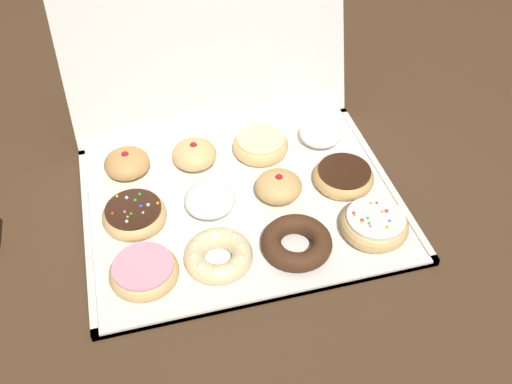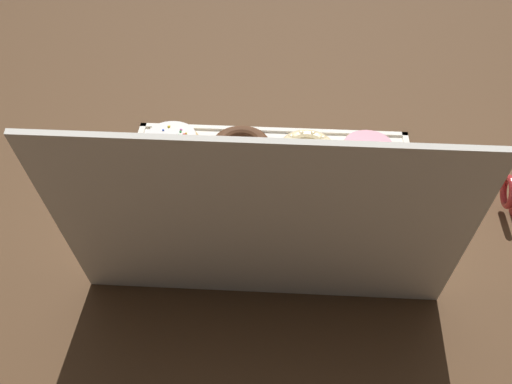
{
  "view_description": "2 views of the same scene",
  "coord_description": "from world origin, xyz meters",
  "px_view_note": "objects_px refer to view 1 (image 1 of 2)",
  "views": [
    {
      "loc": [
        -0.16,
        -0.71,
        0.74
      ],
      "look_at": [
        0.02,
        -0.02,
        0.05
      ],
      "focal_mm": 40.46,
      "sensor_mm": 36.0,
      "label": 1
    },
    {
      "loc": [
        -0.03,
        0.92,
        0.82
      ],
      "look_at": [
        0.02,
        0.01,
        0.03
      ],
      "focal_mm": 46.86,
      "sensor_mm": 36.0,
      "label": 2
    }
  ],
  "objects_px": {
    "donut_box": "(242,204)",
    "sprinkle_donut_3": "(375,224)",
    "jelly_filled_donut_9": "(194,154)",
    "powdered_filled_donut_11": "(321,133)",
    "powdered_filled_donut_5": "(210,200)",
    "cruller_donut_1": "(218,255)",
    "chocolate_frosted_donut_7": "(343,176)",
    "pink_frosted_donut_0": "(144,272)",
    "jelly_filled_donut_8": "(127,163)",
    "chocolate_cake_ring_donut_2": "(297,243)",
    "jelly_filled_donut_6": "(279,188)",
    "sprinkle_donut_4": "(134,213)",
    "glazed_ring_donut_10": "(261,145)"
  },
  "relations": [
    {
      "from": "powdered_filled_donut_5",
      "to": "jelly_filled_donut_8",
      "type": "distance_m",
      "value": 0.19
    },
    {
      "from": "donut_box",
      "to": "sprinkle_donut_3",
      "type": "height_order",
      "value": "sprinkle_donut_3"
    },
    {
      "from": "sprinkle_donut_3",
      "to": "jelly_filled_donut_9",
      "type": "relative_size",
      "value": 1.36
    },
    {
      "from": "chocolate_cake_ring_donut_2",
      "to": "chocolate_frosted_donut_7",
      "type": "bearing_deg",
      "value": 44.78
    },
    {
      "from": "sprinkle_donut_4",
      "to": "jelly_filled_donut_6",
      "type": "xyz_separation_m",
      "value": [
        0.26,
        -0.01,
        0.0
      ]
    },
    {
      "from": "pink_frosted_donut_0",
      "to": "powdered_filled_donut_5",
      "type": "bearing_deg",
      "value": 44.0
    },
    {
      "from": "pink_frosted_donut_0",
      "to": "jelly_filled_donut_8",
      "type": "bearing_deg",
      "value": 90.14
    },
    {
      "from": "jelly_filled_donut_6",
      "to": "powdered_filled_donut_11",
      "type": "xyz_separation_m",
      "value": [
        0.12,
        0.13,
        -0.0
      ]
    },
    {
      "from": "powdered_filled_donut_5",
      "to": "glazed_ring_donut_10",
      "type": "distance_m",
      "value": 0.18
    },
    {
      "from": "sprinkle_donut_4",
      "to": "donut_box",
      "type": "bearing_deg",
      "value": -1.1
    },
    {
      "from": "pink_frosted_donut_0",
      "to": "chocolate_frosted_donut_7",
      "type": "height_order",
      "value": "same"
    },
    {
      "from": "donut_box",
      "to": "jelly_filled_donut_9",
      "type": "xyz_separation_m",
      "value": [
        -0.06,
        0.12,
        0.03
      ]
    },
    {
      "from": "pink_frosted_donut_0",
      "to": "sprinkle_donut_3",
      "type": "xyz_separation_m",
      "value": [
        0.39,
        -0.0,
        0.0
      ]
    },
    {
      "from": "pink_frosted_donut_0",
      "to": "jelly_filled_donut_8",
      "type": "relative_size",
      "value": 1.3
    },
    {
      "from": "sprinkle_donut_4",
      "to": "chocolate_frosted_donut_7",
      "type": "bearing_deg",
      "value": -0.34
    },
    {
      "from": "pink_frosted_donut_0",
      "to": "jelly_filled_donut_9",
      "type": "distance_m",
      "value": 0.28
    },
    {
      "from": "jelly_filled_donut_9",
      "to": "powdered_filled_donut_11",
      "type": "relative_size",
      "value": 1.0
    },
    {
      "from": "chocolate_frosted_donut_7",
      "to": "glazed_ring_donut_10",
      "type": "distance_m",
      "value": 0.18
    },
    {
      "from": "sprinkle_donut_4",
      "to": "powdered_filled_donut_11",
      "type": "height_order",
      "value": "same"
    },
    {
      "from": "powdered_filled_donut_5",
      "to": "pink_frosted_donut_0",
      "type": "bearing_deg",
      "value": -136.0
    },
    {
      "from": "donut_box",
      "to": "cruller_donut_1",
      "type": "relative_size",
      "value": 4.95
    },
    {
      "from": "donut_box",
      "to": "sprinkle_donut_3",
      "type": "relative_size",
      "value": 4.83
    },
    {
      "from": "jelly_filled_donut_6",
      "to": "jelly_filled_donut_8",
      "type": "distance_m",
      "value": 0.29
    },
    {
      "from": "jelly_filled_donut_6",
      "to": "powdered_filled_donut_11",
      "type": "height_order",
      "value": "jelly_filled_donut_6"
    },
    {
      "from": "chocolate_frosted_donut_7",
      "to": "jelly_filled_donut_8",
      "type": "xyz_separation_m",
      "value": [
        -0.38,
        0.13,
        0.0
      ]
    },
    {
      "from": "pink_frosted_donut_0",
      "to": "jelly_filled_donut_6",
      "type": "bearing_deg",
      "value": 25.67
    },
    {
      "from": "jelly_filled_donut_8",
      "to": "cruller_donut_1",
      "type": "bearing_deg",
      "value": -65.0
    },
    {
      "from": "jelly_filled_donut_6",
      "to": "powdered_filled_donut_11",
      "type": "relative_size",
      "value": 0.99
    },
    {
      "from": "donut_box",
      "to": "jelly_filled_donut_8",
      "type": "relative_size",
      "value": 6.55
    },
    {
      "from": "jelly_filled_donut_6",
      "to": "jelly_filled_donut_9",
      "type": "height_order",
      "value": "jelly_filled_donut_9"
    },
    {
      "from": "powdered_filled_donut_5",
      "to": "jelly_filled_donut_9",
      "type": "relative_size",
      "value": 1.07
    },
    {
      "from": "powdered_filled_donut_5",
      "to": "cruller_donut_1",
      "type": "bearing_deg",
      "value": -95.1
    },
    {
      "from": "sprinkle_donut_3",
      "to": "sprinkle_donut_4",
      "type": "height_order",
      "value": "sprinkle_donut_3"
    },
    {
      "from": "cruller_donut_1",
      "to": "glazed_ring_donut_10",
      "type": "distance_m",
      "value": 0.28
    },
    {
      "from": "jelly_filled_donut_8",
      "to": "powdered_filled_donut_5",
      "type": "bearing_deg",
      "value": -45.61
    },
    {
      "from": "sprinkle_donut_4",
      "to": "glazed_ring_donut_10",
      "type": "xyz_separation_m",
      "value": [
        0.26,
        0.12,
        -0.0
      ]
    },
    {
      "from": "sprinkle_donut_3",
      "to": "jelly_filled_donut_8",
      "type": "xyz_separation_m",
      "value": [
        -0.39,
        0.26,
        0.0
      ]
    },
    {
      "from": "cruller_donut_1",
      "to": "powdered_filled_donut_5",
      "type": "bearing_deg",
      "value": 84.9
    },
    {
      "from": "powdered_filled_donut_5",
      "to": "jelly_filled_donut_6",
      "type": "distance_m",
      "value": 0.13
    },
    {
      "from": "donut_box",
      "to": "jelly_filled_donut_6",
      "type": "distance_m",
      "value": 0.07
    },
    {
      "from": "chocolate_frosted_donut_7",
      "to": "jelly_filled_donut_9",
      "type": "height_order",
      "value": "jelly_filled_donut_9"
    },
    {
      "from": "sprinkle_donut_3",
      "to": "powdered_filled_donut_5",
      "type": "height_order",
      "value": "same"
    },
    {
      "from": "donut_box",
      "to": "jelly_filled_donut_8",
      "type": "distance_m",
      "value": 0.23
    },
    {
      "from": "cruller_donut_1",
      "to": "chocolate_frosted_donut_7",
      "type": "distance_m",
      "value": 0.29
    },
    {
      "from": "cruller_donut_1",
      "to": "jelly_filled_donut_9",
      "type": "distance_m",
      "value": 0.25
    },
    {
      "from": "jelly_filled_donut_6",
      "to": "chocolate_frosted_donut_7",
      "type": "height_order",
      "value": "jelly_filled_donut_6"
    },
    {
      "from": "chocolate_cake_ring_donut_2",
      "to": "jelly_filled_donut_6",
      "type": "bearing_deg",
      "value": 86.97
    },
    {
      "from": "jelly_filled_donut_9",
      "to": "powdered_filled_donut_11",
      "type": "height_order",
      "value": "jelly_filled_donut_9"
    },
    {
      "from": "sprinkle_donut_3",
      "to": "powdered_filled_donut_5",
      "type": "bearing_deg",
      "value": 153.95
    },
    {
      "from": "chocolate_cake_ring_donut_2",
      "to": "glazed_ring_donut_10",
      "type": "bearing_deg",
      "value": 88.44
    }
  ]
}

